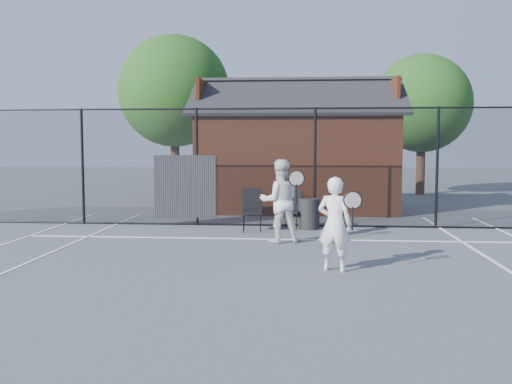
# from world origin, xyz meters

# --- Properties ---
(ground) EXTENTS (80.00, 80.00, 0.00)m
(ground) POSITION_xyz_m (0.00, 0.00, 0.00)
(ground) COLOR #4D5458
(ground) RESTS_ON ground
(court_lines) EXTENTS (11.02, 18.00, 0.01)m
(court_lines) POSITION_xyz_m (0.00, -1.32, 0.01)
(court_lines) COLOR white
(court_lines) RESTS_ON ground
(fence) EXTENTS (22.04, 3.00, 3.00)m
(fence) POSITION_xyz_m (-0.30, 5.00, 1.45)
(fence) COLOR black
(fence) RESTS_ON ground
(clubhouse) EXTENTS (6.50, 4.36, 4.19)m
(clubhouse) POSITION_xyz_m (0.50, 9.00, 1.61)
(clubhouse) COLOR brown
(clubhouse) RESTS_ON ground
(tree_left) EXTENTS (4.48, 4.48, 6.44)m
(tree_left) POSITION_xyz_m (-4.50, 13.50, 4.19)
(tree_left) COLOR #331B14
(tree_left) RESTS_ON ground
(tree_right) EXTENTS (3.97, 3.97, 5.70)m
(tree_right) POSITION_xyz_m (5.50, 14.50, 3.71)
(tree_right) COLOR #331B14
(tree_right) RESTS_ON ground
(player_front) EXTENTS (0.74, 0.60, 1.56)m
(player_front) POSITION_xyz_m (1.24, -0.01, 0.78)
(player_front) COLOR white
(player_front) RESTS_ON ground
(player_back) EXTENTS (1.02, 0.85, 1.76)m
(player_back) POSITION_xyz_m (0.22, 2.65, 0.88)
(player_back) COLOR white
(player_back) RESTS_ON ground
(chair_left) EXTENTS (0.55, 0.56, 0.94)m
(chair_left) POSITION_xyz_m (0.42, 4.60, 0.47)
(chair_left) COLOR black
(chair_left) RESTS_ON ground
(chair_right) EXTENTS (0.51, 0.53, 1.00)m
(chair_right) POSITION_xyz_m (-0.50, 4.10, 0.50)
(chair_right) COLOR black
(chair_right) RESTS_ON ground
(waste_bin) EXTENTS (0.53, 0.53, 0.75)m
(waste_bin) POSITION_xyz_m (0.86, 4.60, 0.38)
(waste_bin) COLOR black
(waste_bin) RESTS_ON ground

